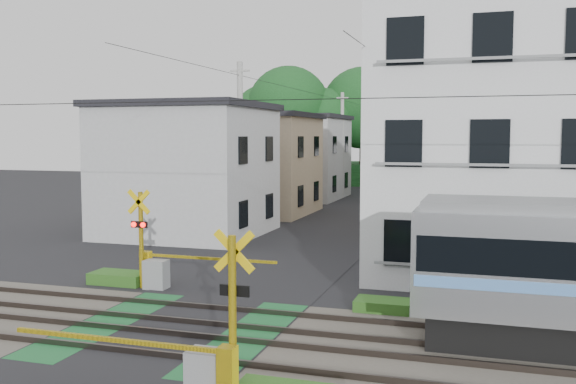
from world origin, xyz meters
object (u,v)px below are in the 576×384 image
(crossing_signal_near, at_px, (210,362))
(apartment_block, at_px, (528,138))
(pedestrian, at_px, (376,194))
(crossing_signal_far, at_px, (154,266))

(crossing_signal_near, xyz_separation_m, apartment_block, (5.91, 13.15, 3.94))
(crossing_signal_near, bearing_deg, pedestrian, 94.34)
(crossing_signal_near, relative_size, crossing_signal_far, 1.00)
(crossing_signal_far, bearing_deg, apartment_block, 27.78)
(pedestrian, bearing_deg, apartment_block, 118.69)
(apartment_block, bearing_deg, crossing_signal_far, -152.22)
(pedestrian, bearing_deg, crossing_signal_near, 99.66)
(crossing_signal_near, xyz_separation_m, pedestrian, (-2.47, 32.54, 0.11))
(apartment_block, bearing_deg, pedestrian, 113.38)
(apartment_block, xyz_separation_m, pedestrian, (-8.38, 19.39, -3.84))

